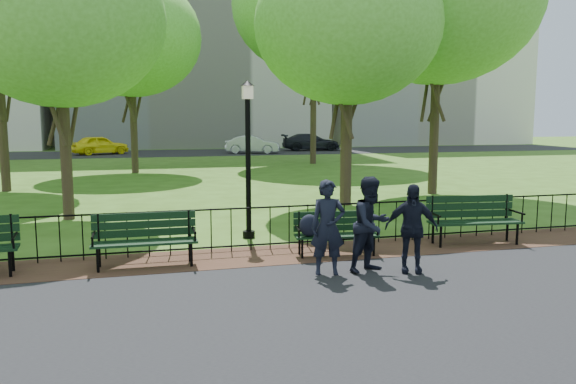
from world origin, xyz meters
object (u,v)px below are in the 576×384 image
object	(u,v)px
park_bench_left_a	(145,234)
tree_near_w	(59,17)
park_bench_right_a	(473,214)
sedan_silver	(253,144)
lamppost	(248,153)
person_right	(411,228)
sedan_dark	(311,142)
person_left	(328,227)
tree_near_e	(348,25)
taxi	(100,145)
tree_far_c	(131,37)
tree_far_e	(314,4)
person_mid	(371,224)
park_bench_main	(323,227)

from	to	relation	value
park_bench_left_a	tree_near_w	xyz separation A→B (m)	(-1.88, 5.46, 4.61)
park_bench_right_a	sedan_silver	world-z (taller)	sedan_silver
park_bench_left_a	lamppost	bearing A→B (deg)	40.29
person_right	sedan_dark	size ratio (longest dim) A/B	0.32
person_left	person_right	distance (m)	1.45
tree_near_e	sedan_dark	size ratio (longest dim) A/B	1.64
tree_near_w	sedan_silver	bearing A→B (deg)	68.45
person_left	taxi	bearing A→B (deg)	112.32
tree_far_c	sedan_dark	world-z (taller)	tree_far_c
tree_far_e	sedan_dark	xyz separation A→B (m)	(3.90, 12.83, -8.40)
lamppost	sedan_silver	size ratio (longest dim) A/B	0.85
taxi	park_bench_left_a	bearing A→B (deg)	160.58
person_mid	tree_far_e	bearing A→B (deg)	52.36
tree_near_w	park_bench_main	bearing A→B (deg)	-46.99
person_right	park_bench_left_a	bearing A→B (deg)	-179.81
sedan_silver	person_left	bearing A→B (deg)	-172.34
sedan_silver	park_bench_main	bearing A→B (deg)	-172.11
lamppost	tree_far_e	size ratio (longest dim) A/B	0.27
park_bench_left_a	tree_near_e	size ratio (longest dim) A/B	0.24
tree_far_c	sedan_dark	distance (m)	21.93
park_bench_left_a	sedan_dark	distance (m)	36.78
tree_far_c	sedan_silver	world-z (taller)	tree_far_c
tree_far_e	person_left	world-z (taller)	tree_far_e
person_right	tree_far_c	bearing A→B (deg)	123.47
park_bench_left_a	tree_near_w	world-z (taller)	tree_near_w
taxi	sedan_silver	bearing A→B (deg)	-122.17
park_bench_main	sedan_dark	world-z (taller)	sedan_dark
park_bench_main	tree_far_c	bearing A→B (deg)	107.79
tree_near_w	tree_near_e	bearing A→B (deg)	3.30
park_bench_main	sedan_dark	size ratio (longest dim) A/B	0.35
park_bench_right_a	tree_far_c	distance (m)	20.35
tree_far_e	person_left	size ratio (longest dim) A/B	8.08
park_bench_left_a	person_left	world-z (taller)	person_left
tree_near_e	tree_near_w	bearing A→B (deg)	-176.70
park_bench_left_a	tree_near_w	size ratio (longest dim) A/B	0.25
park_bench_left_a	sedan_dark	world-z (taller)	sedan_dark
tree_near_w	person_mid	xyz separation A→B (m)	(5.67, -6.87, -4.36)
park_bench_main	taxi	distance (m)	33.94
park_bench_right_a	tree_far_c	size ratio (longest dim) A/B	0.21
tree_far_c	taxi	bearing A→B (deg)	99.51
tree_near_e	person_right	xyz separation A→B (m)	(-1.69, -7.55, -4.64)
tree_near_e	tree_far_c	distance (m)	13.90
park_bench_right_a	taxi	xyz separation A→B (m)	(-9.46, 33.19, 0.07)
tree_far_c	person_left	distance (m)	20.69
park_bench_right_a	tree_near_e	bearing A→B (deg)	102.51
tree_far_e	park_bench_right_a	bearing A→B (deg)	-98.56
park_bench_right_a	tree_near_e	world-z (taller)	tree_near_e
person_mid	sedan_dark	world-z (taller)	person_mid
park_bench_left_a	sedan_silver	bearing A→B (deg)	75.56
tree_far_e	person_mid	bearing A→B (deg)	-105.23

